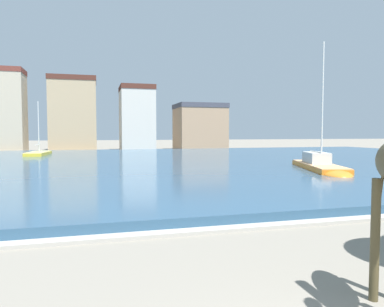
{
  "coord_description": "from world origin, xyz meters",
  "views": [
    {
      "loc": [
        -3.01,
        -2.7,
        3.08
      ],
      "look_at": [
        0.95,
        11.93,
        2.2
      ],
      "focal_mm": 33.42,
      "sensor_mm": 36.0,
      "label": 1
    }
  ],
  "objects": [
    {
      "name": "townhouse_wide_warehouse",
      "position": [
        -6.53,
        60.5,
        6.16
      ],
      "size": [
        7.56,
        6.87,
        12.28
      ],
      "color": "tan",
      "rests_on": "ground"
    },
    {
      "name": "harbor_water",
      "position": [
        0.0,
        31.66,
        0.22
      ],
      "size": [
        86.73,
        47.46,
        0.44
      ],
      "primitive_type": "cube",
      "color": "#2D5170",
      "rests_on": "ground"
    },
    {
      "name": "quay_edge_coping",
      "position": [
        0.0,
        7.68,
        0.06
      ],
      "size": [
        86.73,
        0.5,
        0.12
      ],
      "primitive_type": "cube",
      "color": "#ADA89E",
      "rests_on": "ground"
    },
    {
      "name": "sailboat_orange",
      "position": [
        12.57,
        19.45,
        0.56
      ],
      "size": [
        4.64,
        9.32,
        9.48
      ],
      "color": "orange",
      "rests_on": "ground"
    },
    {
      "name": "sailboat_yellow",
      "position": [
        -9.51,
        43.23,
        0.44
      ],
      "size": [
        2.37,
        7.0,
        6.8
      ],
      "color": "gold",
      "rests_on": "ground"
    },
    {
      "name": "townhouse_tall_gabled",
      "position": [
        -16.62,
        59.27,
        6.57
      ],
      "size": [
        5.83,
        5.23,
        13.11
      ],
      "color": "#C6B293",
      "rests_on": "ground"
    },
    {
      "name": "townhouse_corner_house",
      "position": [
        14.98,
        58.57,
        4.1
      ],
      "size": [
        8.47,
        7.68,
        8.18
      ],
      "color": "tan",
      "rests_on": "ground"
    },
    {
      "name": "townhouse_end_terrace",
      "position": [
        3.76,
        57.84,
        5.45
      ],
      "size": [
        5.56,
        6.94,
        10.86
      ],
      "color": "beige",
      "rests_on": "ground"
    }
  ]
}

